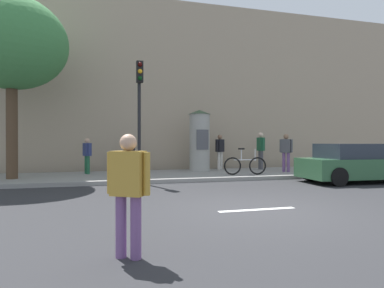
{
  "coord_description": "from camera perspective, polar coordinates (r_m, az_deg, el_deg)",
  "views": [
    {
      "loc": [
        -3.27,
        -6.61,
        1.5
      ],
      "look_at": [
        -0.95,
        2.0,
        1.44
      ],
      "focal_mm": 30.81,
      "sensor_mm": 36.0,
      "label": 1
    }
  ],
  "objects": [
    {
      "name": "street_tree",
      "position": [
        14.08,
        -28.77,
        14.96
      ],
      "size": [
        3.94,
        3.94,
        6.61
      ],
      "color": "#4C3826",
      "rests_on": "sidewalk_curb"
    },
    {
      "name": "pedestrian_in_red_top",
      "position": [
        15.29,
        16.0,
        -0.88
      ],
      "size": [
        0.51,
        0.51,
        1.7
      ],
      "color": "#724C84",
      "rests_on": "sidewalk_curb"
    },
    {
      "name": "traffic_light",
      "position": [
        12.01,
        -9.08,
        7.51
      ],
      "size": [
        0.24,
        0.45,
        4.21
      ],
      "color": "black",
      "rests_on": "sidewalk_curb"
    },
    {
      "name": "pedestrian_with_bag",
      "position": [
        4.34,
        -10.97,
        -7.13
      ],
      "size": [
        0.53,
        0.42,
        1.6
      ],
      "color": "#724C84",
      "rests_on": "ground_plane"
    },
    {
      "name": "bicycle_leaning",
      "position": [
        13.62,
        9.17,
        -3.65
      ],
      "size": [
        1.76,
        0.31,
        1.09
      ],
      "color": "black",
      "rests_on": "sidewalk_curb"
    },
    {
      "name": "parked_car_silver",
      "position": [
        13.66,
        26.83,
        -3.04
      ],
      "size": [
        4.42,
        2.11,
        1.43
      ],
      "color": "#2D5938",
      "rests_on": "ground_plane"
    },
    {
      "name": "ground_plane",
      "position": [
        7.53,
        11.22,
        -11.1
      ],
      "size": [
        80.0,
        80.0,
        0.0
      ],
      "primitive_type": "plane",
      "color": "#2B2B2D"
    },
    {
      "name": "pedestrian_with_backpack",
      "position": [
        16.05,
        4.86,
        -0.83
      ],
      "size": [
        0.52,
        0.5,
        1.69
      ],
      "color": "silver",
      "rests_on": "sidewalk_curb"
    },
    {
      "name": "building_backdrop",
      "position": [
        19.1,
        -5.12,
        8.8
      ],
      "size": [
        36.0,
        5.0,
        8.58
      ],
      "primitive_type": "cube",
      "color": "tan",
      "rests_on": "ground_plane"
    },
    {
      "name": "poster_column",
      "position": [
        15.2,
        1.31,
        0.7
      ],
      "size": [
        1.03,
        1.03,
        2.82
      ],
      "color": "#9E9B93",
      "rests_on": "sidewalk_curb"
    },
    {
      "name": "lane_markings",
      "position": [
        7.53,
        11.22,
        -11.07
      ],
      "size": [
        25.8,
        0.16,
        0.01
      ],
      "color": "silver",
      "rests_on": "ground_plane"
    },
    {
      "name": "pedestrian_in_light_jacket",
      "position": [
        16.37,
        11.81,
        -0.61
      ],
      "size": [
        0.25,
        0.6,
        1.8
      ],
      "color": "#4C4C51",
      "rests_on": "sidewalk_curb"
    },
    {
      "name": "pedestrian_near_pole",
      "position": [
        14.47,
        -17.69,
        -1.56
      ],
      "size": [
        0.38,
        0.52,
        1.5
      ],
      "color": "#1E5938",
      "rests_on": "sidewalk_curb"
    },
    {
      "name": "pedestrian_tallest",
      "position": [
        14.77,
        -10.79,
        -0.93
      ],
      "size": [
        0.54,
        0.47,
        1.7
      ],
      "color": "maroon",
      "rests_on": "sidewalk_curb"
    },
    {
      "name": "sidewalk_curb",
      "position": [
        14.07,
        -1.57,
        -5.41
      ],
      "size": [
        36.0,
        4.0,
        0.15
      ],
      "primitive_type": "cube",
      "color": "gray",
      "rests_on": "ground_plane"
    }
  ]
}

